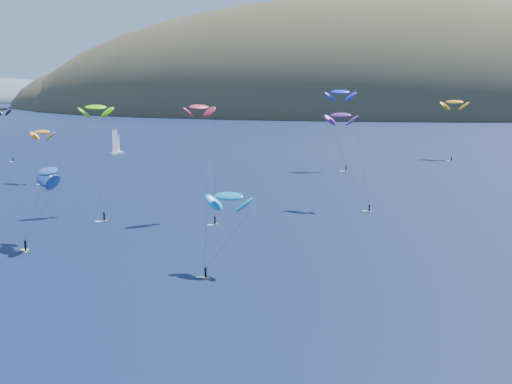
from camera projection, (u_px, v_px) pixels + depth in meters
The scene contains 11 objects.
island at pixel (391, 123), 592.86m from camera, with size 730.00×300.00×210.00m.
sailboat at pixel (116, 152), 267.70m from camera, with size 8.61×7.56×10.30m.
kitesurfer_1 at pixel (42, 132), 196.82m from camera, with size 7.83×8.71×15.92m.
kitesurfer_3 at pixel (96, 108), 152.85m from camera, with size 10.08×14.70×24.62m.
kitesurfer_4 at pixel (340, 92), 222.27m from camera, with size 10.00×9.32×26.73m.
kitesurfer_5 at pixel (229, 196), 107.67m from camera, with size 8.02×8.34×13.45m.
kitesurfer_6 at pixel (341, 115), 159.37m from camera, with size 11.61×9.30×22.63m.
kitesurfer_9 at pixel (199, 107), 146.05m from camera, with size 9.10×11.37×24.91m.
kitesurfer_10 at pixel (48, 172), 124.32m from camera, with size 9.77×12.69×15.62m.
kitesurfer_11 at pixel (454, 102), 252.32m from camera, with size 10.24×14.11×22.53m.
kitesurfer_12 at pixel (3, 109), 243.46m from camera, with size 8.74×6.17×19.89m.
Camera 1 is at (34.88, -42.42, 29.62)m, focal length 50.00 mm.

